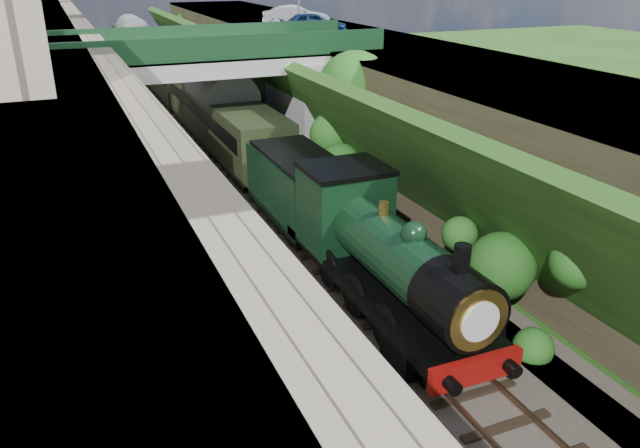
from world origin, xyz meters
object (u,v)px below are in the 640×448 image
(car_silver, at_px, (296,17))
(tender, at_px, (300,192))
(car_blue, at_px, (313,24))
(road_bridge, at_px, (229,91))
(locomotive, at_px, (384,257))
(tree, at_px, (355,91))

(car_silver, distance_m, tender, 20.42)
(car_blue, xyz_separation_m, tender, (-6.19, -13.54, -5.33))
(road_bridge, xyz_separation_m, tender, (0.26, -9.66, -2.46))
(locomotive, bearing_deg, road_bridge, 90.86)
(road_bridge, relative_size, locomotive, 1.56)
(car_blue, relative_size, tender, 0.68)
(road_bridge, distance_m, car_silver, 11.71)
(car_silver, bearing_deg, road_bridge, 158.27)
(car_blue, height_order, tender, car_blue)
(road_bridge, distance_m, tree, 7.14)
(tree, distance_m, tender, 7.23)
(car_blue, distance_m, car_silver, 4.95)
(road_bridge, bearing_deg, locomotive, -89.14)
(tree, height_order, car_silver, car_silver)
(car_silver, relative_size, locomotive, 0.44)
(road_bridge, relative_size, tree, 2.42)
(tree, relative_size, locomotive, 0.65)
(locomotive, relative_size, tender, 1.70)
(road_bridge, relative_size, car_silver, 3.54)
(tree, bearing_deg, road_bridge, 134.30)
(car_silver, bearing_deg, locomotive, -177.47)
(car_silver, distance_m, locomotive, 27.20)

